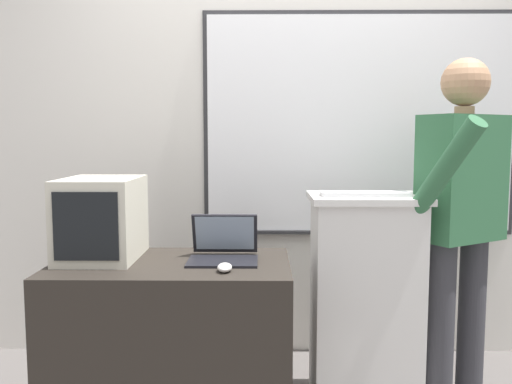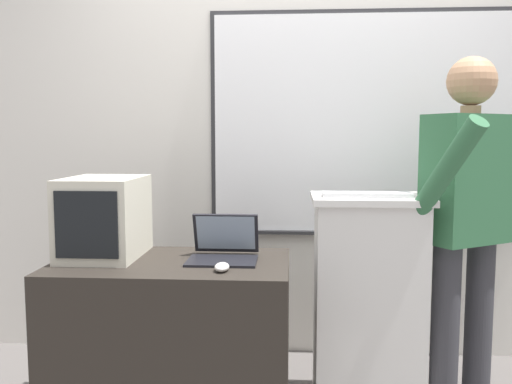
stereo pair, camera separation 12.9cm
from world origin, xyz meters
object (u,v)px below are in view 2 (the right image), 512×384
Objects in this scene: side_desk at (173,341)px; computer_mouse_by_laptop at (222,267)px; lectern_podium at (367,301)px; person_presenter at (467,208)px; crt_monitor at (104,217)px; wireless_keyboard at (367,195)px; laptop at (224,245)px.

computer_mouse_by_laptop is (0.24, -0.17, 0.38)m from side_desk.
lectern_podium is 0.61× the size of person_presenter.
crt_monitor is (-1.67, -0.17, -0.03)m from person_presenter.
side_desk is 0.49m from computer_mouse_by_laptop.
wireless_keyboard is at bearing 10.16° from side_desk.
wireless_keyboard is 1.20m from crt_monitor.
wireless_keyboard is at bearing 158.70° from person_presenter.
lectern_podium is 0.74m from laptop.
side_desk is 1.48m from person_presenter.
wireless_keyboard reaches higher than laptop.
person_presenter reaches higher than wireless_keyboard.
crt_monitor reaches higher than side_desk.
person_presenter is 1.68m from crt_monitor.
lectern_podium is 3.32× the size of laptop.
person_presenter reaches higher than computer_mouse_by_laptop.
laptop reaches higher than computer_mouse_by_laptop.
person_presenter is at bearing 3.91° from lectern_podium.
crt_monitor is (-0.32, 0.07, 0.55)m from side_desk.
person_presenter is at bearing 5.79° from crt_monitor.
laptop is (0.23, 0.07, 0.43)m from side_desk.
computer_mouse_by_laptop is (-0.62, -0.32, -0.27)m from wireless_keyboard.
lectern_podium is 0.92m from side_desk.
crt_monitor is at bearing 167.96° from side_desk.
person_presenter is 1.19m from computer_mouse_by_laptop.
crt_monitor reaches higher than computer_mouse_by_laptop.
laptop is at bearing -172.20° from wireless_keyboard.
crt_monitor is at bearing -173.51° from lectern_podium.
person_presenter is 4.10× the size of wireless_keyboard.
computer_mouse_by_laptop is at bearing -22.59° from crt_monitor.
person_presenter is 16.46× the size of computer_mouse_by_laptop.
laptop is 0.24m from computer_mouse_by_laptop.
laptop is at bearing 16.67° from side_desk.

